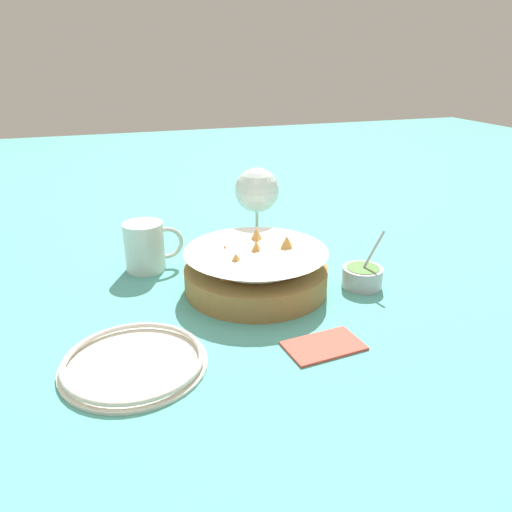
% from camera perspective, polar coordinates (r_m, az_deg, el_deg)
% --- Properties ---
extents(ground_plane, '(4.00, 4.00, 0.00)m').
position_cam_1_polar(ground_plane, '(0.89, 1.62, -4.50)').
color(ground_plane, teal).
extents(food_basket, '(0.26, 0.26, 0.10)m').
position_cam_1_polar(food_basket, '(0.90, 0.04, -1.69)').
color(food_basket, olive).
rests_on(food_basket, ground_plane).
extents(sauce_cup, '(0.08, 0.07, 0.11)m').
position_cam_1_polar(sauce_cup, '(0.93, 12.05, -2.26)').
color(sauce_cup, '#B7B7BC').
rests_on(sauce_cup, ground_plane).
extents(wine_glass, '(0.09, 0.09, 0.18)m').
position_cam_1_polar(wine_glass, '(1.06, 0.11, 7.31)').
color(wine_glass, silver).
rests_on(wine_glass, ground_plane).
extents(beer_mug, '(0.12, 0.08, 0.10)m').
position_cam_1_polar(beer_mug, '(1.00, -12.50, 0.89)').
color(beer_mug, silver).
rests_on(beer_mug, ground_plane).
extents(side_plate, '(0.20, 0.20, 0.01)m').
position_cam_1_polar(side_plate, '(0.72, -13.80, -11.66)').
color(side_plate, silver).
rests_on(side_plate, ground_plane).
extents(napkin, '(0.12, 0.08, 0.01)m').
position_cam_1_polar(napkin, '(0.75, 7.76, -10.00)').
color(napkin, '#DB4C3D').
rests_on(napkin, ground_plane).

